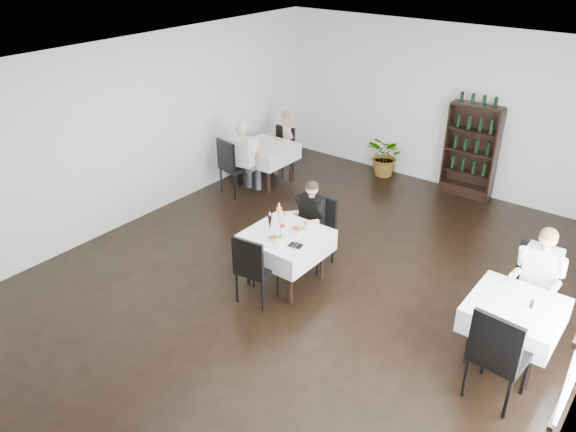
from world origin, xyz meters
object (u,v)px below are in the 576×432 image
at_px(diner_main, 309,216).
at_px(wine_shelf, 471,152).
at_px(potted_tree, 386,156).
at_px(main_table, 285,243).

bearing_deg(diner_main, wine_shelf, 74.84).
distance_m(potted_tree, diner_main, 3.60).
xyz_separation_m(potted_tree, diner_main, (0.63, -3.53, 0.33)).
xyz_separation_m(wine_shelf, main_table, (-0.90, -4.31, -0.23)).
bearing_deg(wine_shelf, main_table, -101.78).
bearing_deg(main_table, potted_tree, 99.66).
xyz_separation_m(wine_shelf, potted_tree, (-1.61, -0.11, -0.43)).
xyz_separation_m(main_table, potted_tree, (-0.71, 4.20, -0.21)).
bearing_deg(main_table, diner_main, 97.47).
bearing_deg(diner_main, potted_tree, 100.07).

